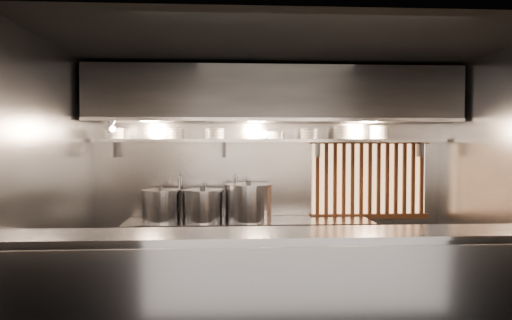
{
  "coord_description": "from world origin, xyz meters",
  "views": [
    {
      "loc": [
        -0.6,
        -4.95,
        1.86
      ],
      "look_at": [
        -0.25,
        0.55,
        1.66
      ],
      "focal_mm": 35.0,
      "sensor_mm": 36.0,
      "label": 1
    }
  ],
  "objects": [
    {
      "name": "cooking_bench",
      "position": [
        -0.3,
        1.13,
        0.45
      ],
      "size": [
        3.0,
        0.7,
        0.9
      ],
      "primitive_type": "cube",
      "color": "#9B9BA0",
      "rests_on": "floor"
    },
    {
      "name": "bowl_stack_1",
      "position": [
        -1.21,
        1.32,
        1.97
      ],
      "size": [
        0.2,
        0.2,
        0.13
      ],
      "color": "white",
      "rests_on": "bowl_shelf"
    },
    {
      "name": "faucet_right",
      "position": [
        -0.45,
        1.37,
        1.31
      ],
      "size": [
        0.04,
        0.3,
        0.5
      ],
      "color": "silver",
      "rests_on": "wall_back"
    },
    {
      "name": "bowl_stack_3",
      "position": [
        0.06,
        1.32,
        1.95
      ],
      "size": [
        0.23,
        0.23,
        0.09
      ],
      "color": "white",
      "rests_on": "bowl_shelf"
    },
    {
      "name": "serving_counter",
      "position": [
        0.0,
        -0.96,
        0.57
      ],
      "size": [
        4.5,
        0.56,
        1.13
      ],
      "color": "#9B9BA0",
      "rests_on": "floor"
    },
    {
      "name": "bowl_stack_5",
      "position": [
        0.9,
        1.32,
        1.98
      ],
      "size": [
        0.24,
        0.24,
        0.17
      ],
      "color": "white",
      "rests_on": "bowl_shelf"
    },
    {
      "name": "stock_pot_mid",
      "position": [
        -1.37,
        1.11,
        1.1
      ],
      "size": [
        0.53,
        0.53,
        0.43
      ],
      "rotation": [
        0.0,
        0.0,
        0.12
      ],
      "color": "#9B9BA0",
      "rests_on": "cooking_bench"
    },
    {
      "name": "exhaust_hood",
      "position": [
        0.0,
        1.1,
        2.42
      ],
      "size": [
        4.4,
        0.81,
        0.65
      ],
      "color": "#2D2D30",
      "rests_on": "ceiling"
    },
    {
      "name": "bowl_stack_6",
      "position": [
        1.38,
        1.32,
        1.98
      ],
      "size": [
        0.24,
        0.24,
        0.17
      ],
      "color": "white",
      "rests_on": "bowl_shelf"
    },
    {
      "name": "bowl_stack_2",
      "position": [
        -0.72,
        1.32,
        1.97
      ],
      "size": [
        0.24,
        0.24,
        0.13
      ],
      "color": "white",
      "rests_on": "bowl_shelf"
    },
    {
      "name": "wall_left",
      "position": [
        -2.25,
        0.0,
        1.4
      ],
      "size": [
        0.0,
        3.0,
        3.0
      ],
      "primitive_type": "plane",
      "rotation": [
        1.57,
        0.0,
        1.57
      ],
      "color": "gray",
      "rests_on": "floor"
    },
    {
      "name": "bowl_stack_0",
      "position": [
        -1.96,
        1.32,
        1.97
      ],
      "size": [
        0.24,
        0.24,
        0.13
      ],
      "color": "white",
      "rests_on": "bowl_shelf"
    },
    {
      "name": "wall_right",
      "position": [
        2.25,
        0.0,
        1.4
      ],
      "size": [
        0.0,
        3.0,
        3.0
      ],
      "primitive_type": "plane",
      "rotation": [
        1.57,
        0.0,
        -1.57
      ],
      "color": "gray",
      "rests_on": "floor"
    },
    {
      "name": "stock_pot_right",
      "position": [
        -0.3,
        1.12,
        1.13
      ],
      "size": [
        0.74,
        0.74,
        0.49
      ],
      "rotation": [
        0.0,
        0.0,
        -0.3
      ],
      "color": "#9B9BA0",
      "rests_on": "cooking_bench"
    },
    {
      "name": "wall_back",
      "position": [
        0.0,
        1.5,
        1.4
      ],
      "size": [
        4.5,
        0.0,
        4.5
      ],
      "primitive_type": "plane",
      "rotation": [
        1.57,
        0.0,
        0.0
      ],
      "color": "gray",
      "rests_on": "floor"
    },
    {
      "name": "stock_pot_left",
      "position": [
        -0.86,
        1.09,
        1.1
      ],
      "size": [
        0.61,
        0.61,
        0.43
      ],
      "rotation": [
        0.0,
        0.0,
        -0.26
      ],
      "color": "#9B9BA0",
      "rests_on": "cooking_bench"
    },
    {
      "name": "faucet_left",
      "position": [
        -1.15,
        1.37,
        1.31
      ],
      "size": [
        0.04,
        0.3,
        0.5
      ],
      "color": "silver",
      "rests_on": "wall_back"
    },
    {
      "name": "pendant_bulb",
      "position": [
        -0.1,
        1.2,
        1.96
      ],
      "size": [
        0.09,
        0.09,
        0.19
      ],
      "color": "#2D2D30",
      "rests_on": "exhaust_hood"
    },
    {
      "name": "bowl_shelf",
      "position": [
        0.0,
        1.32,
        1.88
      ],
      "size": [
        4.4,
        0.34,
        0.04
      ],
      "primitive_type": "cube",
      "color": "#9B9BA0",
      "rests_on": "wall_back"
    },
    {
      "name": "wood_screen",
      "position": [
        1.3,
        1.45,
        1.38
      ],
      "size": [
        1.56,
        0.09,
        1.04
      ],
      "color": "#FFB572",
      "rests_on": "wall_back"
    },
    {
      "name": "bowl_stack_4",
      "position": [
        0.48,
        1.32,
        1.97
      ],
      "size": [
        0.23,
        0.23,
        0.13
      ],
      "color": "white",
      "rests_on": "bowl_shelf"
    },
    {
      "name": "heat_lamp",
      "position": [
        -1.9,
        0.85,
        2.07
      ],
      "size": [
        0.25,
        0.35,
        0.2
      ],
      "color": "#9B9BA0",
      "rests_on": "exhaust_hood"
    },
    {
      "name": "ceiling",
      "position": [
        0.0,
        0.0,
        2.8
      ],
      "size": [
        4.5,
        4.5,
        0.0
      ],
      "primitive_type": "plane",
      "rotation": [
        3.14,
        0.0,
        0.0
      ],
      "color": "black",
      "rests_on": "wall_back"
    }
  ]
}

